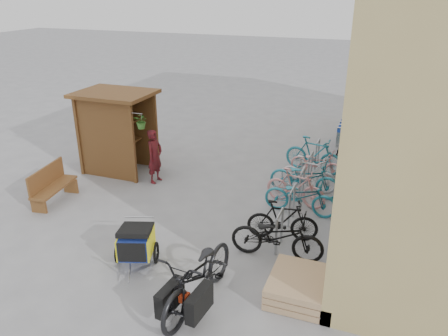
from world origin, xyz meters
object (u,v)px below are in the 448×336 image
(bike_2, at_px, (300,196))
(bike_6, at_px, (316,163))
(cargo_bike, at_px, (199,277))
(bike_0, at_px, (277,236))
(bike_4, at_px, (305,178))
(kiosk, at_px, (114,121))
(bike_7, at_px, (314,155))
(pallet_stack, at_px, (298,286))
(bench, at_px, (51,185))
(bike_3, at_px, (296,187))
(bike_5, at_px, (309,174))
(shopping_carts, at_px, (349,130))
(child_trailer, at_px, (136,242))
(person_kiosk, at_px, (155,156))
(bike_1, at_px, (283,220))

(bike_2, xyz_separation_m, bike_6, (-0.01, 2.40, -0.05))
(cargo_bike, distance_m, bike_0, 2.09)
(bike_4, bearing_deg, kiosk, 97.41)
(kiosk, height_order, bike_7, kiosk)
(pallet_stack, xyz_separation_m, bench, (-6.68, 1.47, 0.28))
(bike_3, bearing_deg, bike_5, 2.28)
(bike_3, xyz_separation_m, bike_4, (0.10, 0.63, 0.02))
(bike_5, bearing_deg, shopping_carts, -2.76)
(pallet_stack, height_order, shopping_carts, shopping_carts)
(kiosk, distance_m, child_trailer, 5.08)
(kiosk, distance_m, person_kiosk, 1.70)
(bike_4, height_order, bike_6, bike_4)
(bike_7, bearing_deg, person_kiosk, 132.19)
(bike_3, bearing_deg, bike_4, 1.94)
(bike_4, bearing_deg, bike_3, 175.46)
(pallet_stack, relative_size, child_trailer, 0.84)
(bike_3, xyz_separation_m, bike_7, (0.05, 2.31, 0.06))
(person_kiosk, xyz_separation_m, bike_6, (4.20, 1.96, -0.36))
(bike_1, distance_m, bike_3, 1.73)
(bike_5, bearing_deg, bike_0, -173.43)
(bench, relative_size, bike_6, 0.99)
(bike_0, relative_size, bike_2, 1.07)
(bench, xyz_separation_m, person_kiosk, (1.87, 2.06, 0.28))
(bike_0, bearing_deg, bike_5, -4.33)
(bike_2, xyz_separation_m, bike_7, (-0.15, 2.73, 0.07))
(bike_2, bearing_deg, bench, 106.73)
(shopping_carts, relative_size, child_trailer, 1.64)
(pallet_stack, distance_m, bike_4, 4.21)
(bike_2, height_order, bike_6, bike_2)
(bike_0, xyz_separation_m, bike_3, (-0.14, 2.46, -0.02))
(bike_5, bearing_deg, bike_6, 4.08)
(bike_6, xyz_separation_m, bike_7, (-0.15, 0.33, 0.12))
(bench, height_order, bike_3, bike_3)
(bike_1, bearing_deg, bike_4, -10.60)
(bike_1, bearing_deg, pallet_stack, -168.06)
(bike_4, distance_m, bike_5, 0.35)
(kiosk, xyz_separation_m, pallet_stack, (6.28, -3.87, -1.34))
(bench, distance_m, bike_3, 6.22)
(bench, height_order, bike_6, bench)
(pallet_stack, xyz_separation_m, bike_7, (-0.75, 5.82, 0.33))
(bench, distance_m, bike_7, 7.35)
(bike_0, xyz_separation_m, bike_7, (-0.09, 4.77, 0.04))
(bike_2, relative_size, bike_6, 1.13)
(kiosk, distance_m, bike_7, 5.95)
(pallet_stack, bearing_deg, bike_4, 99.55)
(cargo_bike, height_order, bike_0, cargo_bike)
(bike_4, bearing_deg, pallet_stack, -165.83)
(shopping_carts, relative_size, bike_2, 1.32)
(child_trailer, xyz_separation_m, bike_7, (2.52, 5.89, 0.08))
(bike_2, bearing_deg, shopping_carts, -4.58)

